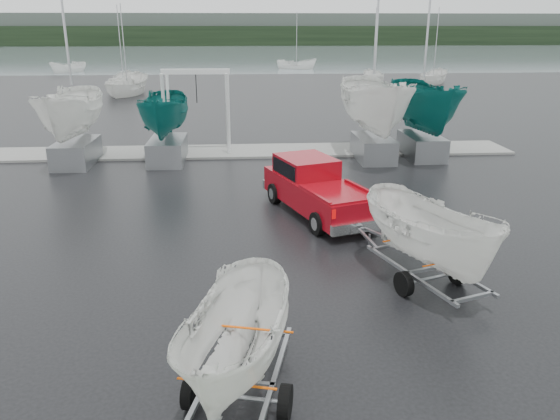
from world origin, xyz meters
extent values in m
plane|color=black|center=(0.00, 0.00, 0.00)|extent=(120.00, 120.00, 0.00)
plane|color=slate|center=(0.00, 100.00, -0.01)|extent=(300.00, 300.00, 0.00)
cube|color=gray|center=(0.00, 13.00, 0.05)|extent=(30.00, 3.00, 0.12)
cube|color=black|center=(0.00, 170.00, 3.00)|extent=(300.00, 8.00, 6.00)
cube|color=#4C5651|center=(0.00, 178.00, 5.00)|extent=(300.00, 6.00, 10.00)
cube|color=maroon|center=(3.91, 3.19, 0.73)|extent=(3.43, 5.57, 0.86)
cube|color=maroon|center=(3.60, 4.09, 1.41)|extent=(2.27, 2.52, 0.77)
cube|color=black|center=(3.60, 4.09, 1.45)|extent=(2.22, 2.32, 0.50)
cube|color=silver|center=(4.79, 0.66, 0.45)|extent=(1.79, 0.75, 0.32)
cylinder|color=black|center=(2.54, 4.54, 0.36)|extent=(0.49, 0.78, 0.73)
cylinder|color=black|center=(4.17, 5.10, 0.36)|extent=(0.49, 0.78, 0.73)
cylinder|color=black|center=(3.66, 1.28, 0.36)|extent=(0.49, 0.78, 0.73)
cylinder|color=black|center=(5.29, 1.84, 0.36)|extent=(0.49, 0.78, 0.73)
cube|color=gray|center=(5.31, -2.55, 0.45)|extent=(1.25, 3.43, 0.08)
cube|color=gray|center=(6.35, -2.19, 0.45)|extent=(1.25, 3.43, 0.08)
cylinder|color=gray|center=(5.90, -2.56, 0.30)|extent=(1.54, 0.60, 0.08)
cylinder|color=black|center=(5.14, -2.82, 0.30)|extent=(0.37, 0.63, 0.60)
cylinder|color=black|center=(6.65, -2.30, 0.30)|extent=(0.37, 0.63, 0.60)
imported|color=white|center=(5.83, -2.37, 2.78)|extent=(2.20, 2.23, 4.58)
cube|color=#FF5908|center=(5.57, -1.61, 1.00)|extent=(1.48, 0.55, 0.03)
cube|color=#FF5908|center=(6.09, -3.12, 1.00)|extent=(1.48, 0.55, 0.03)
cube|color=gray|center=(0.73, -6.37, 0.45)|extent=(0.96, 3.51, 0.08)
cube|color=gray|center=(1.80, -6.64, 0.45)|extent=(0.96, 3.51, 0.08)
cylinder|color=gray|center=(1.21, -6.70, 0.30)|extent=(1.57, 0.47, 0.08)
cylinder|color=black|center=(0.44, -6.50, 0.30)|extent=(0.32, 0.63, 0.60)
cylinder|color=black|center=(1.99, -6.89, 0.30)|extent=(0.32, 0.63, 0.60)
imported|color=white|center=(1.26, -6.50, 2.51)|extent=(1.86, 1.89, 4.05)
cube|color=#FF5908|center=(1.46, -5.73, 1.00)|extent=(1.51, 0.42, 0.03)
cube|color=#FF5908|center=(1.07, -7.28, 1.00)|extent=(1.51, 0.42, 0.03)
cylinder|color=silver|center=(-2.25, 12.20, 2.00)|extent=(0.16, 0.58, 3.99)
cylinder|color=silver|center=(-2.25, 13.80, 2.00)|extent=(0.16, 0.58, 3.99)
cylinder|color=silver|center=(0.75, 12.20, 2.00)|extent=(0.16, 0.58, 3.99)
cylinder|color=silver|center=(0.75, 13.80, 2.00)|extent=(0.16, 0.58, 3.99)
cube|color=silver|center=(-0.75, 13.00, 4.00)|extent=(3.30, 0.25, 0.25)
cube|color=gray|center=(-6.21, 11.00, 0.55)|extent=(1.60, 3.20, 1.10)
imported|color=white|center=(-6.21, 11.00, 4.26)|extent=(2.38, 2.44, 6.33)
cylinder|color=#B2B2B7|center=(-6.21, 11.50, 7.05)|extent=(0.10, 0.10, 7.00)
cube|color=gray|center=(-2.08, 11.20, 0.55)|extent=(1.60, 3.20, 1.10)
imported|color=#0D5F5A|center=(-2.08, 11.20, 3.93)|extent=(2.13, 2.18, 5.65)
cube|color=gray|center=(7.65, 11.00, 0.55)|extent=(1.60, 3.20, 1.10)
imported|color=white|center=(7.65, 11.00, 4.80)|extent=(2.78, 2.86, 7.40)
cube|color=gray|center=(10.12, 11.30, 0.55)|extent=(1.60, 3.20, 1.10)
imported|color=#0D5F5A|center=(10.12, 11.30, 4.54)|extent=(2.59, 2.66, 6.87)
imported|color=white|center=(-10.19, 42.21, 0.00)|extent=(2.58, 2.65, 6.84)
cylinder|color=#B2B2B7|center=(-10.19, 42.21, 4.00)|extent=(0.08, 0.08, 8.00)
imported|color=white|center=(-9.07, 38.29, 0.00)|extent=(3.23, 3.29, 7.38)
cylinder|color=#B2B2B7|center=(-9.07, 38.29, 4.00)|extent=(0.08, 0.08, 8.00)
imported|color=white|center=(16.19, 47.14, 0.00)|extent=(2.30, 2.35, 5.57)
cylinder|color=#B2B2B7|center=(16.19, 47.14, 4.00)|extent=(0.08, 0.08, 8.00)
imported|color=white|center=(22.78, 46.30, 0.00)|extent=(3.22, 3.24, 6.07)
cylinder|color=#B2B2B7|center=(22.78, 46.30, 4.00)|extent=(0.08, 0.08, 8.00)
imported|color=white|center=(-22.14, 65.00, 0.00)|extent=(3.18, 3.19, 6.05)
cylinder|color=#B2B2B7|center=(-22.14, 65.00, 4.00)|extent=(0.08, 0.08, 8.00)
imported|color=white|center=(9.84, 69.17, 0.00)|extent=(2.92, 2.88, 6.05)
cylinder|color=#B2B2B7|center=(9.84, 69.17, 4.00)|extent=(0.08, 0.08, 8.00)
camera|label=1|loc=(1.38, -14.24, 6.10)|focal=35.00mm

